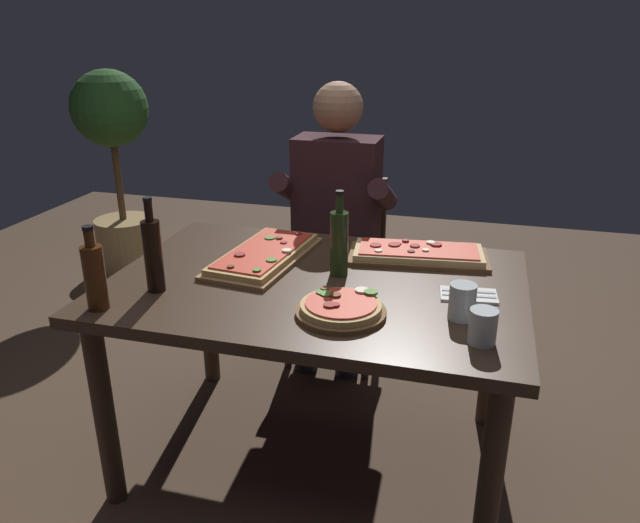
{
  "coord_description": "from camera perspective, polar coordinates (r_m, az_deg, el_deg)",
  "views": [
    {
      "loc": [
        0.51,
        -1.83,
        1.56
      ],
      "look_at": [
        0.0,
        0.05,
        0.79
      ],
      "focal_mm": 33.88,
      "sensor_mm": 36.0,
      "label": 1
    }
  ],
  "objects": [
    {
      "name": "pizza_rectangular_left",
      "position": [
        2.25,
        -5.29,
        0.63
      ],
      "size": [
        0.32,
        0.56,
        0.05
      ],
      "color": "olive",
      "rests_on": "dining_table"
    },
    {
      "name": "diner_chair",
      "position": [
        2.96,
        1.9,
        0.3
      ],
      "size": [
        0.44,
        0.44,
        0.87
      ],
      "color": "#3D2B1E",
      "rests_on": "ground_plane"
    },
    {
      "name": "pizza_round_far",
      "position": [
        1.82,
        1.99,
        -4.46
      ],
      "size": [
        0.28,
        0.28,
        0.05
      ],
      "color": "brown",
      "rests_on": "dining_table"
    },
    {
      "name": "oil_bottle_amber",
      "position": [
        1.95,
        -20.51,
        -1.23
      ],
      "size": [
        0.07,
        0.07,
        0.27
      ],
      "color": "#47230F",
      "rests_on": "dining_table"
    },
    {
      "name": "tumbler_far_side",
      "position": [
        1.84,
        13.27,
        -3.87
      ],
      "size": [
        0.08,
        0.08,
        0.11
      ],
      "color": "silver",
      "rests_on": "dining_table"
    },
    {
      "name": "wine_bottle_dark",
      "position": [
        2.07,
        1.82,
        1.87
      ],
      "size": [
        0.06,
        0.06,
        0.3
      ],
      "color": "#233819",
      "rests_on": "dining_table"
    },
    {
      "name": "dining_table",
      "position": [
        2.11,
        -0.36,
        -4.16
      ],
      "size": [
        1.4,
        0.96,
        0.74
      ],
      "color": "#3D2B1E",
      "rests_on": "ground_plane"
    },
    {
      "name": "potted_plant_corner",
      "position": [
        4.13,
        -18.79,
        9.57
      ],
      "size": [
        0.47,
        0.47,
        1.3
      ],
      "color": "tan",
      "rests_on": "ground_plane"
    },
    {
      "name": "napkin_cutlery_set",
      "position": [
        2.01,
        13.86,
        -3.08
      ],
      "size": [
        0.19,
        0.13,
        0.01
      ],
      "color": "white",
      "rests_on": "dining_table"
    },
    {
      "name": "ground_plane",
      "position": [
        2.46,
        -0.32,
        -17.84
      ],
      "size": [
        6.4,
        6.4,
        0.0
      ],
      "primitive_type": "plane",
      "color": "#4C3828"
    },
    {
      "name": "tumbler_near_camera",
      "position": [
        1.71,
        15.12,
        -5.95
      ],
      "size": [
        0.08,
        0.08,
        0.1
      ],
      "color": "silver",
      "rests_on": "dining_table"
    },
    {
      "name": "pizza_rectangular_front",
      "position": [
        2.28,
        9.24,
        0.74
      ],
      "size": [
        0.54,
        0.29,
        0.05
      ],
      "color": "brown",
      "rests_on": "dining_table"
    },
    {
      "name": "vinegar_bottle_green",
      "position": [
        2.02,
        -15.48,
        0.72
      ],
      "size": [
        0.06,
        0.06,
        0.32
      ],
      "color": "black",
      "rests_on": "dining_table"
    },
    {
      "name": "seated_diner",
      "position": [
        2.76,
        1.38,
        4.38
      ],
      "size": [
        0.53,
        0.41,
        1.33
      ],
      "color": "#23232D",
      "rests_on": "ground_plane"
    }
  ]
}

